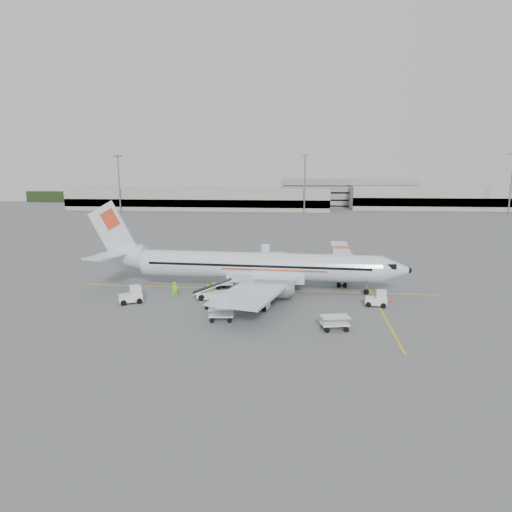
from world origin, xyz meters
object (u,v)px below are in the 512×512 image
Objects in this scene: jet_bridge at (340,262)px; tug_fore at (376,298)px; aircraft at (258,248)px; tug_mid at (259,301)px; tug_aft at (130,295)px; belt_loader at (214,286)px.

tug_fore is at bearing -76.43° from jet_bridge.
jet_bridge is (10.29, 8.37, -3.13)m from aircraft.
tug_mid is at bearing -119.13° from jet_bridge.
tug_aft is (-26.33, -2.05, 0.08)m from tug_fore.
belt_loader is 17.68m from tug_fore.
belt_loader is 2.35× the size of tug_fore.
tug_mid is (-12.24, -2.60, -0.03)m from tug_fore.
jet_bridge reaches higher than tug_aft.
aircraft is 2.39× the size of jet_bridge.
tug_fore is 0.92× the size of tug_aft.
aircraft is at bearing 31.23° from belt_loader.
belt_loader is at bearing -138.39° from jet_bridge.
belt_loader is at bearing 158.28° from tug_mid.
jet_bridge reaches higher than tug_mid.
tug_aft is at bearing -173.34° from belt_loader.
aircraft reaches higher than tug_mid.
tug_mid is at bearing -43.47° from belt_loader.
jet_bridge is 18.50m from tug_mid.
jet_bridge is 6.49× the size of tug_aft.
aircraft is 14.71m from tug_fore.
belt_loader is (-14.79, -12.51, -0.65)m from jet_bridge.
aircraft is 15.50m from tug_aft.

